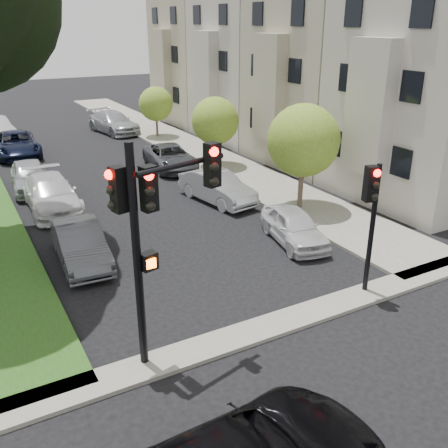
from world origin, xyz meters
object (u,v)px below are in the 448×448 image
traffic_signal_main (153,216)px  car_parked_0 (294,227)px  traffic_signal_secondary (371,207)px  car_parked_6 (51,194)px  car_parked_5 (80,244)px  car_parked_8 (16,144)px  car_parked_1 (217,187)px  small_tree_b (215,121)px  car_parked_4 (113,122)px  car_parked_7 (30,176)px  small_tree_a (303,141)px  small_tree_c (156,104)px  car_parked_2 (170,157)px

traffic_signal_main → car_parked_0: size_ratio=1.47×
car_parked_0 → traffic_signal_secondary: bearing=-84.7°
car_parked_6 → car_parked_5: bearing=-90.7°
car_parked_8 → car_parked_0: bearing=-67.7°
car_parked_0 → car_parked_1: size_ratio=0.88×
car_parked_5 → car_parked_8: 16.80m
small_tree_b → traffic_signal_main: traffic_signal_main is taller
traffic_signal_secondary → car_parked_4: (0.67, 27.00, -2.11)m
car_parked_1 → car_parked_7: size_ratio=1.00×
small_tree_b → car_parked_4: (-2.21, 12.05, -1.88)m
small_tree_b → car_parked_0: 11.23m
small_tree_a → car_parked_4: bearing=96.3°
small_tree_b → car_parked_8: small_tree_b is taller
small_tree_c → car_parked_8: small_tree_c is taller
small_tree_a → car_parked_4: size_ratio=0.88×
traffic_signal_main → car_parked_4: size_ratio=1.04×
car_parked_4 → car_parked_7: car_parked_4 is taller
car_parked_1 → car_parked_8: (-6.86, 13.56, 0.04)m
small_tree_a → car_parked_2: 9.56m
car_parked_2 → car_parked_7: bearing=-172.0°
car_parked_0 → car_parked_6: car_parked_6 is taller
car_parked_8 → car_parked_2: bearing=-43.8°
car_parked_1 → car_parked_2: 6.26m
car_parked_1 → small_tree_b: bearing=52.9°
small_tree_c → traffic_signal_secondary: traffic_signal_secondary is taller
small_tree_c → car_parked_4: bearing=124.7°
traffic_signal_secondary → car_parked_2: size_ratio=0.86×
car_parked_5 → car_parked_7: bearing=94.4°
small_tree_a → small_tree_c: 16.87m
car_parked_7 → car_parked_8: size_ratio=0.80×
car_parked_0 → traffic_signal_main: bearing=-138.2°
car_parked_1 → car_parked_4: bearing=78.4°
small_tree_b → car_parked_5: small_tree_b is taller
traffic_signal_main → car_parked_8: bearing=90.1°
small_tree_b → traffic_signal_main: size_ratio=0.71×
car_parked_1 → car_parked_8: 15.19m
traffic_signal_main → car_parked_7: (-0.49, 15.60, -3.12)m
car_parked_1 → car_parked_0: bearing=-96.1°
small_tree_b → car_parked_0: (-2.40, -10.79, -2.01)m
small_tree_a → small_tree_c: (0.00, 16.85, -0.73)m
car_parked_7 → car_parked_8: bearing=91.5°
small_tree_a → car_parked_5: (-9.91, -0.56, -2.42)m
small_tree_a → small_tree_c: size_ratio=1.30×
small_tree_a → car_parked_6: (-9.70, 5.35, -2.38)m
car_parked_4 → car_parked_7: 13.81m
small_tree_a → car_parked_5: bearing=-176.7°
traffic_signal_main → car_parked_0: 8.86m
small_tree_a → traffic_signal_secondary: size_ratio=1.13×
car_parked_4 → car_parked_5: size_ratio=1.26×
traffic_signal_secondary → car_parked_1: traffic_signal_secondary is taller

